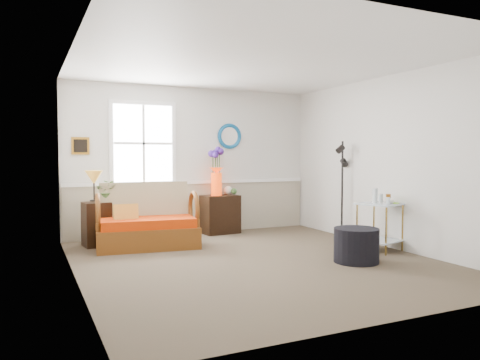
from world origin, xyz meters
name	(u,v)px	position (x,y,z in m)	size (l,w,h in m)	color
floor	(256,261)	(0.00, 0.00, 0.00)	(4.50, 5.00, 0.01)	brown
ceiling	(256,62)	(0.00, 0.00, 2.60)	(4.50, 5.00, 0.01)	white
walls	(256,163)	(0.00, 0.00, 1.30)	(4.51, 5.01, 2.60)	silver
wainscot	(194,208)	(0.00, 2.48, 0.45)	(4.46, 0.02, 0.90)	#A49983
chair_rail	(194,182)	(0.00, 2.47, 0.92)	(4.46, 0.04, 0.06)	white
window	(143,143)	(-0.90, 2.47, 1.60)	(1.14, 0.06, 1.44)	white
picture	(80,146)	(-1.92, 2.48, 1.55)	(0.28, 0.03, 0.28)	#C28124
mirror	(229,136)	(0.70, 2.48, 1.75)	(0.47, 0.47, 0.07)	teal
loveseat	(147,215)	(-1.07, 1.53, 0.49)	(1.49, 0.85, 0.97)	brown
throw_pillow	(126,216)	(-1.40, 1.50, 0.50)	(0.36, 0.09, 0.36)	orange
lamp_stand	(97,224)	(-1.76, 1.96, 0.34)	(0.38, 0.38, 0.68)	black
table_lamp	(94,186)	(-1.79, 1.97, 0.92)	(0.27, 0.27, 0.49)	#B77D26
potted_plant	(106,193)	(-1.61, 1.97, 0.81)	(0.30, 0.33, 0.26)	#437035
cabinet	(220,214)	(0.42, 2.26, 0.34)	(0.64, 0.41, 0.68)	black
flower_vase	(216,172)	(0.36, 2.28, 1.10)	(0.24, 0.24, 0.83)	#F83C08
side_table	(380,227)	(1.95, -0.15, 0.35)	(0.55, 0.55, 0.70)	#AE8B39
tabletop_items	(384,196)	(2.00, -0.17, 0.81)	(0.37, 0.37, 0.22)	silver
floor_lamp	(342,190)	(2.10, 0.94, 0.82)	(0.24, 0.24, 1.64)	black
ottoman	(356,245)	(1.16, -0.60, 0.22)	(0.58, 0.58, 0.45)	black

